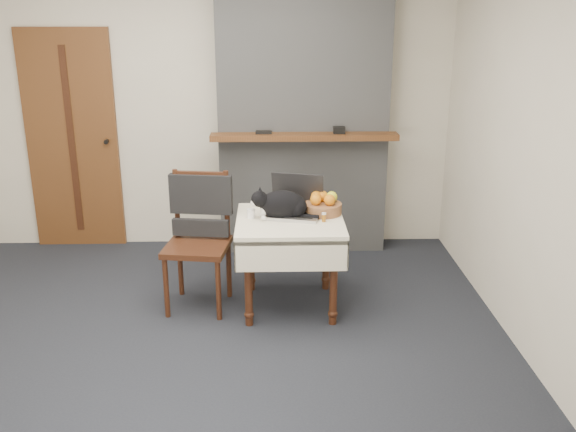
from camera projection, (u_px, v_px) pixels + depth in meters
name	position (u px, v px, depth m)	size (l,w,h in m)	color
ground	(182.00, 346.00, 4.32)	(4.50, 4.50, 0.00)	black
room_shell	(177.00, 73.00, 4.20)	(4.52, 4.01, 2.61)	beige
door	(72.00, 141.00, 5.84)	(0.82, 0.10, 2.00)	brown
chimney	(303.00, 109.00, 5.68)	(1.62, 0.48, 2.60)	gray
side_table	(290.00, 233.00, 4.71)	(0.78, 0.78, 0.70)	#39210F
laptop	(295.00, 204.00, 4.77)	(0.47, 0.42, 0.29)	#B7B7BC
cat	(283.00, 205.00, 4.66)	(0.50, 0.23, 0.24)	black
cream_jar	(251.00, 214.00, 4.68)	(0.06, 0.06, 0.07)	white
pill_bottle	(324.00, 217.00, 4.61)	(0.03, 0.03, 0.07)	#9C5C13
fruit_basket	(323.00, 205.00, 4.78)	(0.28, 0.28, 0.16)	#8E5D39
desk_clutter	(317.00, 215.00, 4.76)	(0.13, 0.01, 0.01)	black
chair	(199.00, 221.00, 4.78)	(0.52, 0.51, 1.02)	#39210F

